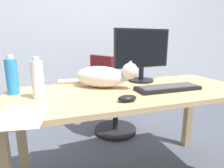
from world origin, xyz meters
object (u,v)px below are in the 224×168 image
at_px(computer_mouse, 127,98).
at_px(keyboard, 168,88).
at_px(water_bottle, 12,76).
at_px(office_chair, 112,101).
at_px(cat, 103,76).
at_px(spray_bottle, 38,79).
at_px(monitor, 142,53).

bearing_deg(computer_mouse, keyboard, 21.05).
height_order(keyboard, water_bottle, water_bottle).
bearing_deg(office_chair, computer_mouse, -104.31).
bearing_deg(cat, office_chair, 65.90).
bearing_deg(office_chair, cat, -114.10).
bearing_deg(cat, water_bottle, 178.32).
xyz_separation_m(cat, water_bottle, (-0.58, 0.02, 0.03)).
relative_size(keyboard, computer_mouse, 4.00).
xyz_separation_m(cat, spray_bottle, (-0.43, -0.13, 0.03)).
distance_m(monitor, computer_mouse, 0.58).
xyz_separation_m(water_bottle, spray_bottle, (0.15, -0.14, -0.00)).
distance_m(monitor, cat, 0.39).
bearing_deg(monitor, water_bottle, -175.37).
bearing_deg(cat, computer_mouse, -84.58).
distance_m(office_chair, computer_mouse, 1.07).
xyz_separation_m(monitor, water_bottle, (-0.93, -0.07, -0.11)).
relative_size(office_chair, water_bottle, 3.69).
relative_size(office_chair, cat, 1.75).
height_order(monitor, cat, monitor).
bearing_deg(monitor, computer_mouse, -125.55).
bearing_deg(computer_mouse, monitor, 54.45).
height_order(office_chair, keyboard, office_chair).
height_order(monitor, water_bottle, monitor).
height_order(cat, water_bottle, water_bottle).
bearing_deg(spray_bottle, water_bottle, 136.71).
height_order(office_chair, monitor, monitor).
bearing_deg(keyboard, spray_bottle, 174.07).
relative_size(office_chair, monitor, 1.86).
height_order(computer_mouse, spray_bottle, spray_bottle).
bearing_deg(spray_bottle, office_chair, 46.99).
xyz_separation_m(cat, computer_mouse, (0.03, -0.35, -0.06)).
bearing_deg(water_bottle, office_chair, 35.62).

